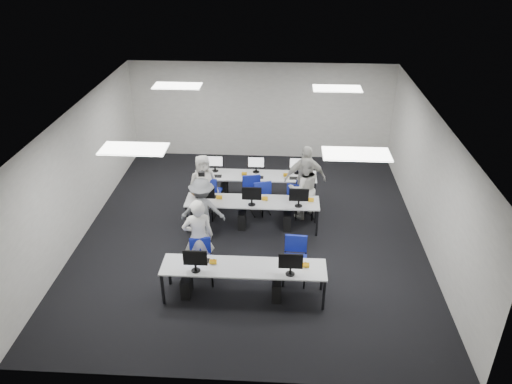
# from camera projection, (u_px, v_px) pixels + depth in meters

# --- Properties ---
(room) EXTENTS (9.00, 9.02, 3.00)m
(room) POSITION_uv_depth(u_px,v_px,m) (252.00, 176.00, 11.39)
(room) COLOR black
(room) RESTS_ON ground
(ceiling_panels) EXTENTS (5.20, 4.60, 0.02)m
(ceiling_panels) POSITION_uv_depth(u_px,v_px,m) (251.00, 114.00, 10.68)
(ceiling_panels) COLOR white
(ceiling_panels) RESTS_ON room
(desk_front) EXTENTS (3.20, 0.70, 0.73)m
(desk_front) POSITION_uv_depth(u_px,v_px,m) (244.00, 269.00, 9.66)
(desk_front) COLOR silver
(desk_front) RESTS_ON ground
(desk_mid) EXTENTS (3.20, 0.70, 0.73)m
(desk_mid) POSITION_uv_depth(u_px,v_px,m) (252.00, 203.00, 11.95)
(desk_mid) COLOR silver
(desk_mid) RESTS_ON ground
(desk_back) EXTENTS (3.20, 0.70, 0.73)m
(desk_back) POSITION_uv_depth(u_px,v_px,m) (256.00, 177.00, 13.18)
(desk_back) COLOR silver
(desk_back) RESTS_ON ground
(equipment_front) EXTENTS (2.51, 0.41, 1.19)m
(equipment_front) POSITION_uv_depth(u_px,v_px,m) (234.00, 282.00, 9.81)
(equipment_front) COLOR #0E1EB8
(equipment_front) RESTS_ON desk_front
(equipment_mid) EXTENTS (2.91, 0.41, 1.19)m
(equipment_mid) POSITION_uv_depth(u_px,v_px,m) (244.00, 214.00, 12.10)
(equipment_mid) COLOR white
(equipment_mid) RESTS_ON desk_mid
(equipment_back) EXTENTS (2.91, 0.41, 1.19)m
(equipment_back) POSITION_uv_depth(u_px,v_px,m) (263.00, 187.00, 13.34)
(equipment_back) COLOR white
(equipment_back) RESTS_ON desk_back
(chair_0) EXTENTS (0.54, 0.58, 0.93)m
(chair_0) POSITION_uv_depth(u_px,v_px,m) (202.00, 269.00, 10.29)
(chair_0) COLOR navy
(chair_0) RESTS_ON ground
(chair_1) EXTENTS (0.51, 0.55, 0.97)m
(chair_1) POSITION_uv_depth(u_px,v_px,m) (295.00, 268.00, 10.31)
(chair_1) COLOR navy
(chair_1) RESTS_ON ground
(chair_2) EXTENTS (0.54, 0.57, 0.96)m
(chair_2) POSITION_uv_depth(u_px,v_px,m) (207.00, 205.00, 12.59)
(chair_2) COLOR navy
(chair_2) RESTS_ON ground
(chair_3) EXTENTS (0.58, 0.61, 0.98)m
(chair_3) POSITION_uv_depth(u_px,v_px,m) (253.00, 202.00, 12.72)
(chair_3) COLOR navy
(chair_3) RESTS_ON ground
(chair_4) EXTENTS (0.45, 0.49, 0.91)m
(chair_4) POSITION_uv_depth(u_px,v_px,m) (304.00, 206.00, 12.61)
(chair_4) COLOR navy
(chair_4) RESTS_ON ground
(chair_5) EXTENTS (0.55, 0.58, 0.96)m
(chair_5) POSITION_uv_depth(u_px,v_px,m) (212.00, 198.00, 12.93)
(chair_5) COLOR navy
(chair_5) RESTS_ON ground
(chair_6) EXTENTS (0.60, 0.63, 0.96)m
(chair_6) POSITION_uv_depth(u_px,v_px,m) (260.00, 202.00, 12.77)
(chair_6) COLOR navy
(chair_6) RESTS_ON ground
(chair_7) EXTENTS (0.56, 0.58, 0.91)m
(chair_7) POSITION_uv_depth(u_px,v_px,m) (297.00, 203.00, 12.74)
(chair_7) COLOR navy
(chair_7) RESTS_ON ground
(handbag) EXTENTS (0.40, 0.26, 0.33)m
(handbag) POSITION_uv_depth(u_px,v_px,m) (198.00, 190.00, 12.07)
(handbag) COLOR tan
(handbag) RESTS_ON desk_mid
(student_0) EXTENTS (0.74, 0.58, 1.77)m
(student_0) POSITION_uv_depth(u_px,v_px,m) (198.00, 238.00, 10.26)
(student_0) COLOR white
(student_0) RESTS_ON ground
(student_1) EXTENTS (0.92, 0.79, 1.63)m
(student_1) POSITION_uv_depth(u_px,v_px,m) (304.00, 188.00, 12.33)
(student_1) COLOR white
(student_1) RESTS_ON ground
(student_2) EXTENTS (0.87, 0.72, 1.54)m
(student_2) POSITION_uv_depth(u_px,v_px,m) (203.00, 184.00, 12.63)
(student_2) COLOR white
(student_2) RESTS_ON ground
(student_3) EXTENTS (1.13, 0.62, 1.82)m
(student_3) POSITION_uv_depth(u_px,v_px,m) (305.00, 180.00, 12.52)
(student_3) COLOR white
(student_3) RESTS_ON ground
(photographer) EXTENTS (1.04, 0.62, 1.58)m
(photographer) POSITION_uv_depth(u_px,v_px,m) (202.00, 210.00, 11.43)
(photographer) COLOR slate
(photographer) RESTS_ON ground
(dslr_camera) EXTENTS (0.15, 0.18, 0.10)m
(dslr_camera) POSITION_uv_depth(u_px,v_px,m) (202.00, 174.00, 11.19)
(dslr_camera) COLOR black
(dslr_camera) RESTS_ON photographer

